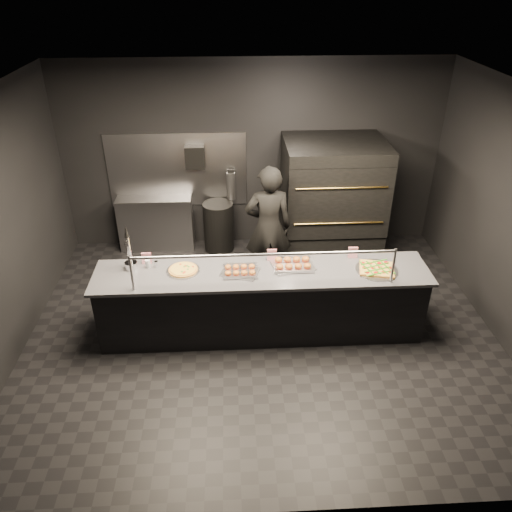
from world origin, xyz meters
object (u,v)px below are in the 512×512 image
prep_shelf (156,223)px  towel_dispenser (195,157)px  beer_tap (130,257)px  trash_bin (219,227)px  fire_extinguisher (231,185)px  service_counter (262,302)px  square_pizza (377,269)px  slider_tray_a (240,271)px  worker (268,227)px  pizza_oven (331,201)px  slider_tray_b (293,264)px  round_pizza (183,270)px

prep_shelf → towel_dispenser: 1.31m
beer_tap → trash_bin: size_ratio=0.73×
towel_dispenser → fire_extinguisher: size_ratio=0.69×
towel_dispenser → prep_shelf: bearing=-174.3°
service_counter → fire_extinguisher: (-0.35, 2.40, 0.60)m
square_pizza → slider_tray_a: bearing=178.6°
towel_dispenser → beer_tap: (-0.70, -2.23, -0.46)m
towel_dispenser → worker: (1.06, -1.22, -0.63)m
pizza_oven → prep_shelf: pizza_oven is taller
pizza_oven → prep_shelf: size_ratio=1.59×
prep_shelf → towel_dispenser: towel_dispenser is taller
slider_tray_b → pizza_oven: bearing=65.5°
beer_tap → square_pizza: 3.01m
slider_tray_a → trash_bin: size_ratio=0.61×
square_pizza → worker: size_ratio=0.28×
prep_shelf → worker: (1.76, -1.15, 0.47)m
towel_dispenser → square_pizza: bearing=-46.6°
trash_bin → worker: size_ratio=0.45×
round_pizza → towel_dispenser: bearing=88.5°
service_counter → fire_extinguisher: service_counter is taller
pizza_oven → beer_tap: 3.30m
towel_dispenser → fire_extinguisher: towel_dispenser is taller
fire_extinguisher → trash_bin: bearing=-141.2°
beer_tap → worker: bearing=29.7°
slider_tray_a → slider_tray_b: bearing=10.1°
pizza_oven → slider_tray_b: size_ratio=3.40×
fire_extinguisher → beer_tap: size_ratio=0.85×
service_counter → round_pizza: (-0.96, 0.07, 0.47)m
slider_tray_a → service_counter: bearing=0.3°
slider_tray_b → prep_shelf: bearing=132.0°
service_counter → towel_dispenser: size_ratio=11.71×
pizza_oven → fire_extinguisher: pizza_oven is taller
pizza_oven → towel_dispenser: size_ratio=5.46×
pizza_oven → worker: pizza_oven is taller
worker → square_pizza: bearing=133.1°
prep_shelf → fire_extinguisher: (1.25, 0.08, 0.61)m
prep_shelf → fire_extinguisher: bearing=3.7°
prep_shelf → slider_tray_a: slider_tray_a is taller
fire_extinguisher → pizza_oven: bearing=-17.9°
pizza_oven → worker: 1.27m
pizza_oven → trash_bin: 1.89m
towel_dispenser → round_pizza: size_ratio=0.86×
pizza_oven → slider_tray_a: bearing=-127.7°
fire_extinguisher → beer_tap: beer_tap is taller
fire_extinguisher → slider_tray_b: (0.74, -2.28, -0.11)m
towel_dispenser → slider_tray_b: 2.68m
beer_tap → slider_tray_b: size_ratio=1.06×
beer_tap → slider_tray_a: beer_tap is taller
slider_tray_a → fire_extinguisher: bearing=91.9°
fire_extinguisher → prep_shelf: bearing=-176.3°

